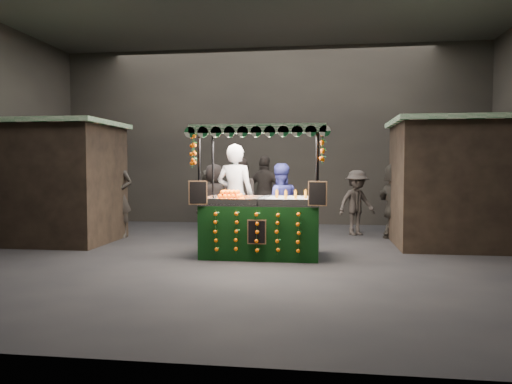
# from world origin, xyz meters

# --- Properties ---
(ground) EXTENTS (12.00, 12.00, 0.00)m
(ground) POSITION_xyz_m (0.00, 0.00, 0.00)
(ground) COLOR black
(ground) RESTS_ON ground
(market_hall) EXTENTS (12.10, 10.10, 5.05)m
(market_hall) POSITION_xyz_m (0.00, 0.00, 3.38)
(market_hall) COLOR black
(market_hall) RESTS_ON ground
(neighbour_stall_left) EXTENTS (3.00, 2.20, 2.60)m
(neighbour_stall_left) POSITION_xyz_m (-4.40, 1.00, 1.31)
(neighbour_stall_left) COLOR black
(neighbour_stall_left) RESTS_ON ground
(neighbour_stall_right) EXTENTS (3.00, 2.20, 2.60)m
(neighbour_stall_right) POSITION_xyz_m (4.40, 1.50, 1.31)
(neighbour_stall_right) COLOR black
(neighbour_stall_right) RESTS_ON ground
(juice_stall) EXTENTS (2.43, 1.43, 2.35)m
(juice_stall) POSITION_xyz_m (0.40, -0.11, 0.73)
(juice_stall) COLOR black
(juice_stall) RESTS_ON ground
(vendor_grey) EXTENTS (0.82, 0.60, 2.08)m
(vendor_grey) POSITION_xyz_m (-0.23, 0.72, 1.04)
(vendor_grey) COLOR gray
(vendor_grey) RESTS_ON ground
(vendor_blue) EXTENTS (0.96, 0.83, 1.70)m
(vendor_blue) POSITION_xyz_m (0.63, 1.07, 0.85)
(vendor_blue) COLOR navy
(vendor_blue) RESTS_ON ground
(shopper_0) EXTENTS (0.71, 0.47, 1.94)m
(shopper_0) POSITION_xyz_m (-3.17, 1.80, 0.97)
(shopper_0) COLOR black
(shopper_0) RESTS_ON ground
(shopper_1) EXTENTS (1.12, 1.12, 1.84)m
(shopper_1) POSITION_xyz_m (-0.35, 2.07, 0.92)
(shopper_1) COLOR #2A2422
(shopper_1) RESTS_ON ground
(shopper_2) EXTENTS (1.20, 0.74, 1.91)m
(shopper_2) POSITION_xyz_m (0.08, 3.26, 0.95)
(shopper_2) COLOR #292421
(shopper_2) RESTS_ON ground
(shopper_3) EXTENTS (1.15, 1.02, 1.55)m
(shopper_3) POSITION_xyz_m (2.31, 2.93, 0.77)
(shopper_3) COLOR #2C2724
(shopper_3) RESTS_ON ground
(shopper_4) EXTENTS (0.96, 0.79, 1.70)m
(shopper_4) POSITION_xyz_m (-1.00, 2.26, 0.85)
(shopper_4) COLOR black
(shopper_4) RESTS_ON ground
(shopper_5) EXTENTS (1.15, 1.68, 1.74)m
(shopper_5) POSITION_xyz_m (3.12, 2.33, 0.87)
(shopper_5) COLOR #2E2A25
(shopper_5) RESTS_ON ground
(shopper_6) EXTENTS (0.38, 0.57, 1.54)m
(shopper_6) POSITION_xyz_m (-1.58, 3.83, 0.77)
(shopper_6) COLOR #2E2A25
(shopper_6) RESTS_ON ground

